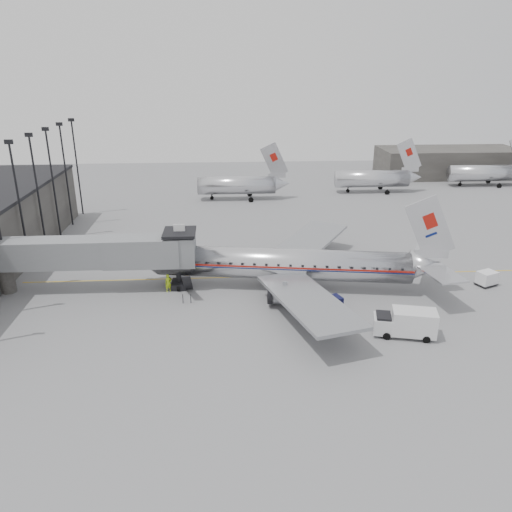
{
  "coord_description": "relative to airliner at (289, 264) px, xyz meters",
  "views": [
    {
      "loc": [
        -4.02,
        -46.74,
        22.68
      ],
      "look_at": [
        -0.82,
        4.32,
        3.2
      ],
      "focal_mm": 35.0,
      "sensor_mm": 36.0,
      "label": 1
    }
  ],
  "objects": [
    {
      "name": "ground",
      "position": [
        -2.64,
        -2.89,
        -2.72
      ],
      "size": [
        160.0,
        160.0,
        0.0
      ],
      "primitive_type": "plane",
      "color": "slate",
      "rests_on": "ground"
    },
    {
      "name": "hangar",
      "position": [
        42.36,
        57.11,
        0.28
      ],
      "size": [
        30.0,
        12.0,
        6.0
      ],
      "primitive_type": "cube",
      "color": "#363431",
      "rests_on": "ground"
    },
    {
      "name": "apron_line",
      "position": [
        0.36,
        3.11,
        -2.71
      ],
      "size": [
        60.0,
        0.15,
        0.01
      ],
      "primitive_type": "cube",
      "rotation": [
        0.0,
        0.0,
        1.57
      ],
      "color": "gold",
      "rests_on": "ground"
    },
    {
      "name": "jet_bridge",
      "position": [
        -19.3,
        0.77,
        1.46
      ],
      "size": [
        21.0,
        6.2,
        7.1
      ],
      "color": "slate",
      "rests_on": "ground"
    },
    {
      "name": "floodlight_masts",
      "position": [
        -30.14,
        10.11,
        5.65
      ],
      "size": [
        0.9,
        42.25,
        15.25
      ],
      "color": "black",
      "rests_on": "ground"
    },
    {
      "name": "distant_aircraft_near",
      "position": [
        -4.43,
        39.11,
        0.02
      ],
      "size": [
        16.39,
        3.2,
        10.26
      ],
      "color": "silver",
      "rests_on": "ground"
    },
    {
      "name": "distant_aircraft_mid",
      "position": [
        21.57,
        43.11,
        0.02
      ],
      "size": [
        16.39,
        3.2,
        10.26
      ],
      "color": "silver",
      "rests_on": "ground"
    },
    {
      "name": "distant_aircraft_far",
      "position": [
        45.57,
        47.11,
        0.02
      ],
      "size": [
        16.39,
        3.2,
        10.26
      ],
      "color": "silver",
      "rests_on": "ground"
    },
    {
      "name": "airliner",
      "position": [
        0.0,
        0.0,
        0.0
      ],
      "size": [
        34.01,
        31.29,
        10.81
      ],
      "rotation": [
        0.0,
        0.0,
        -0.16
      ],
      "color": "silver",
      "rests_on": "ground"
    },
    {
      "name": "service_van",
      "position": [
        9.13,
        -11.15,
        -1.38
      ],
      "size": [
        5.73,
        3.25,
        2.54
      ],
      "rotation": [
        0.0,
        0.0,
        -0.23
      ],
      "color": "silver",
      "rests_on": "ground"
    },
    {
      "name": "baggage_cart_navy",
      "position": [
        3.58,
        -5.97,
        -1.91
      ],
      "size": [
        2.32,
        2.05,
        1.51
      ],
      "rotation": [
        0.0,
        0.0,
        0.36
      ],
      "color": "black",
      "rests_on": "ground"
    },
    {
      "name": "baggage_cart_white",
      "position": [
        21.89,
        -0.89,
        -1.86
      ],
      "size": [
        2.5,
        2.24,
        1.62
      ],
      "rotation": [
        0.0,
        0.0,
        0.39
      ],
      "color": "white",
      "rests_on": "ground"
    },
    {
      "name": "ramp_worker",
      "position": [
        -12.98,
        -0.33,
        -1.73
      ],
      "size": [
        0.85,
        0.73,
        1.97
      ],
      "primitive_type": "imported",
      "rotation": [
        0.0,
        0.0,
        0.43
      ],
      "color": "#AFD819",
      "rests_on": "ground"
    }
  ]
}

